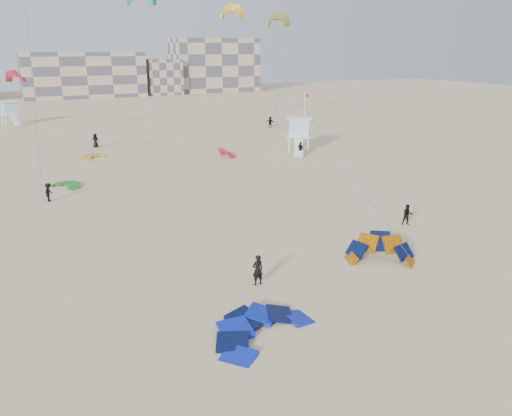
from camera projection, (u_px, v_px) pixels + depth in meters
name	position (u px, v px, depth m)	size (l,w,h in m)	color
ground	(254.00, 310.00, 25.37)	(320.00, 320.00, 0.00)	beige
kite_ground_blue	(261.00, 333.00, 23.31)	(4.96, 5.12, 1.03)	#0F16D4
kite_ground_orange	(380.00, 261.00, 31.20)	(4.28, 3.30, 2.73)	orange
kite_ground_green	(65.00, 187.00, 48.15)	(3.20, 3.37, 0.62)	#277813
kite_ground_red_far	(227.00, 157.00, 61.76)	(2.89, 2.43, 1.80)	#D52147
kite_ground_yellow	(94.00, 158.00, 61.04)	(3.44, 3.60, 0.59)	gold
kitesurfer_main	(258.00, 270.00, 27.82)	(0.65, 0.43, 1.79)	black
kitesurfer_b	(407.00, 215.00, 37.44)	(0.77, 0.60, 1.59)	black
kitesurfer_c	(49.00, 192.00, 43.25)	(1.06, 0.61, 1.64)	black
kitesurfer_d	(300.00, 149.00, 61.62)	(1.06, 0.44, 1.81)	black
kitesurfer_e	(95.00, 140.00, 67.36)	(0.91, 0.60, 1.87)	black
kitesurfer_f	(270.00, 122.00, 84.72)	(1.69, 0.54, 1.83)	black
kite_fly_olive	(278.00, 21.00, 60.83)	(4.88, 7.00, 16.27)	olive
kite_fly_yellow	(232.00, 13.00, 74.62)	(11.75, 5.37, 18.29)	gold
kite_fly_red	(15.00, 77.00, 71.47)	(6.81, 8.01, 9.19)	#D52147
lifeguard_tower_near	(299.00, 134.00, 64.31)	(4.33, 6.72, 4.47)	white
lifeguard_tower_far	(10.00, 113.00, 87.49)	(3.48, 5.93, 4.09)	white
flagpole	(304.00, 121.00, 63.23)	(0.62, 0.09, 7.60)	white
condo_mid	(83.00, 75.00, 138.98)	(32.00, 16.00, 12.00)	tan
condo_east	(214.00, 65.00, 156.87)	(26.00, 14.00, 16.00)	tan
condo_fill_right	(162.00, 77.00, 146.81)	(10.00, 10.00, 10.00)	tan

